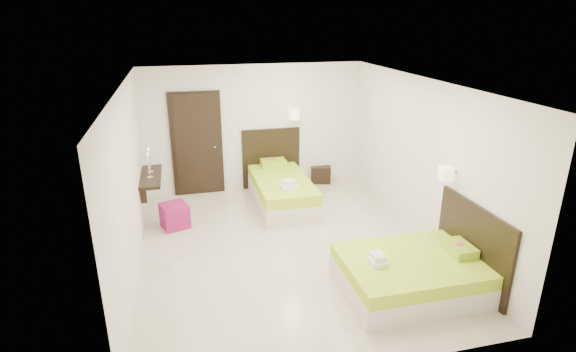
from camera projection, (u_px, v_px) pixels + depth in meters
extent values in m
plane|color=beige|center=(286.00, 247.00, 7.19)|extent=(5.50, 5.50, 0.00)
cube|color=beige|center=(282.00, 196.00, 8.79)|extent=(1.02, 2.05, 0.33)
cube|color=#96C51F|center=(282.00, 183.00, 8.70)|extent=(1.01, 2.03, 0.20)
cube|color=black|center=(271.00, 158.00, 9.53)|extent=(1.23, 0.05, 1.28)
cube|color=#91BD22|center=(273.00, 163.00, 9.34)|extent=(0.51, 0.35, 0.14)
cylinder|color=#CA2F82|center=(273.00, 160.00, 9.32)|extent=(0.12, 0.12, 0.00)
cube|color=white|center=(289.00, 187.00, 8.13)|extent=(0.31, 0.23, 0.08)
cube|color=white|center=(289.00, 182.00, 8.11)|extent=(0.23, 0.17, 0.08)
cube|color=beige|center=(294.00, 115.00, 9.18)|extent=(0.18, 0.18, 0.20)
cylinder|color=#2D2116|center=(293.00, 114.00, 9.25)|extent=(0.03, 0.16, 0.03)
cube|color=beige|center=(410.00, 281.00, 6.02)|extent=(1.83, 1.37, 0.29)
cube|color=#96C51F|center=(412.00, 265.00, 5.94)|extent=(1.81, 1.36, 0.18)
cube|color=black|center=(472.00, 245.00, 6.08)|extent=(0.05, 1.56, 1.14)
cube|color=#91BD22|center=(459.00, 249.00, 6.05)|extent=(0.31, 0.46, 0.13)
cylinder|color=#CA2F82|center=(460.00, 244.00, 6.02)|extent=(0.11, 0.11, 0.00)
cube|color=white|center=(377.00, 261.00, 5.79)|extent=(0.20, 0.27, 0.07)
cube|color=white|center=(378.00, 256.00, 5.76)|extent=(0.15, 0.21, 0.07)
cube|color=beige|center=(446.00, 173.00, 6.29)|extent=(0.16, 0.16, 0.18)
cylinder|color=#2D2116|center=(451.00, 173.00, 6.30)|extent=(0.16, 0.03, 0.03)
cube|color=black|center=(320.00, 174.00, 9.97)|extent=(0.51, 0.47, 0.38)
cube|color=#85114E|center=(175.00, 216.00, 7.82)|extent=(0.54, 0.54, 0.43)
cube|color=black|center=(197.00, 144.00, 9.04)|extent=(1.02, 0.06, 2.14)
cube|color=black|center=(197.00, 145.00, 9.01)|extent=(0.88, 0.04, 2.06)
cylinder|color=silver|center=(215.00, 147.00, 9.07)|extent=(0.03, 0.10, 0.03)
cube|color=black|center=(151.00, 177.00, 7.91)|extent=(0.35, 1.20, 0.06)
cube|color=black|center=(143.00, 195.00, 7.52)|extent=(0.10, 0.04, 0.30)
cube|color=black|center=(146.00, 177.00, 8.34)|extent=(0.10, 0.04, 0.30)
cylinder|color=silver|center=(150.00, 177.00, 7.76)|extent=(0.10, 0.10, 0.02)
cylinder|color=silver|center=(149.00, 171.00, 7.72)|extent=(0.02, 0.02, 0.22)
cone|color=silver|center=(149.00, 164.00, 7.67)|extent=(0.07, 0.07, 0.04)
cylinder|color=white|center=(148.00, 158.00, 7.64)|extent=(0.02, 0.02, 0.15)
sphere|color=#FFB23F|center=(148.00, 154.00, 7.61)|extent=(0.02, 0.02, 0.02)
cylinder|color=silver|center=(151.00, 172.00, 8.03)|extent=(0.10, 0.10, 0.02)
cylinder|color=silver|center=(150.00, 166.00, 7.99)|extent=(0.02, 0.02, 0.22)
cone|color=silver|center=(149.00, 159.00, 7.95)|extent=(0.07, 0.07, 0.04)
cylinder|color=white|center=(149.00, 153.00, 7.92)|extent=(0.02, 0.02, 0.15)
sphere|color=#FFB23F|center=(148.00, 149.00, 7.89)|extent=(0.02, 0.02, 0.02)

